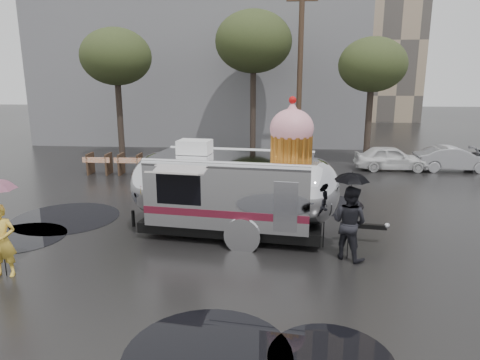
# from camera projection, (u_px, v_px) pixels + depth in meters

# --- Properties ---
(ground) EXTENTS (120.00, 120.00, 0.00)m
(ground) POSITION_uv_depth(u_px,v_px,m) (223.00, 271.00, 10.20)
(ground) COLOR black
(ground) RESTS_ON ground
(puddles) EXTENTS (11.79, 11.72, 0.01)m
(puddles) POSITION_uv_depth(u_px,v_px,m) (162.00, 245.00, 11.76)
(puddles) COLOR black
(puddles) RESTS_ON ground
(grey_building) EXTENTS (22.00, 12.00, 13.00)m
(grey_building) POSITION_uv_depth(u_px,v_px,m) (206.00, 50.00, 32.22)
(grey_building) COLOR #5E5E63
(grey_building) RESTS_ON ground
(utility_pole) EXTENTS (1.60, 0.28, 9.00)m
(utility_pole) POSITION_uv_depth(u_px,v_px,m) (300.00, 75.00, 22.49)
(utility_pole) COLOR #473323
(utility_pole) RESTS_ON ground
(tree_left) EXTENTS (3.64, 3.64, 6.95)m
(tree_left) POSITION_uv_depth(u_px,v_px,m) (116.00, 57.00, 22.02)
(tree_left) COLOR #382D26
(tree_left) RESTS_ON ground
(tree_mid) EXTENTS (4.20, 4.20, 8.03)m
(tree_mid) POSITION_uv_depth(u_px,v_px,m) (253.00, 42.00, 23.24)
(tree_mid) COLOR #382D26
(tree_mid) RESTS_ON ground
(tree_right) EXTENTS (3.36, 3.36, 6.42)m
(tree_right) POSITION_uv_depth(u_px,v_px,m) (372.00, 66.00, 21.16)
(tree_right) COLOR #382D26
(tree_right) RESTS_ON ground
(barricade_row) EXTENTS (4.30, 0.80, 1.00)m
(barricade_row) POSITION_uv_depth(u_px,v_px,m) (130.00, 164.00, 20.14)
(barricade_row) COLOR #473323
(barricade_row) RESTS_ON ground
(airstream_trailer) EXTENTS (7.56, 3.17, 4.10)m
(airstream_trailer) POSITION_uv_depth(u_px,v_px,m) (236.00, 187.00, 12.27)
(airstream_trailer) COLOR silver
(airstream_trailer) RESTS_ON ground
(person_left) EXTENTS (0.67, 0.50, 1.72)m
(person_left) POSITION_uv_depth(u_px,v_px,m) (2.00, 241.00, 9.78)
(person_left) COLOR yellow
(person_left) RESTS_ON ground
(person_right) EXTENTS (1.03, 0.96, 1.90)m
(person_right) POSITION_uv_depth(u_px,v_px,m) (349.00, 223.00, 10.72)
(person_right) COLOR black
(person_right) RESTS_ON ground
(umbrella_black) EXTENTS (1.06, 1.06, 2.27)m
(umbrella_black) POSITION_uv_depth(u_px,v_px,m) (351.00, 186.00, 10.50)
(umbrella_black) COLOR black
(umbrella_black) RESTS_ON ground
(tripod) EXTENTS (0.61, 0.66, 1.61)m
(tripod) POSITION_uv_depth(u_px,v_px,m) (314.00, 211.00, 11.61)
(tripod) COLOR black
(tripod) RESTS_ON ground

